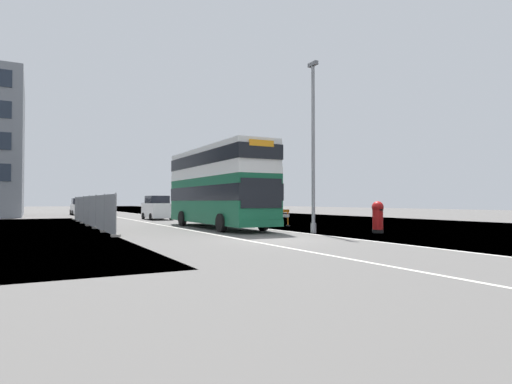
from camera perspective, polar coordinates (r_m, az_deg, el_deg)
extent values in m
cube|color=#565451|center=(18.41, 2.02, -6.59)|extent=(140.00, 280.00, 0.10)
cube|color=gray|center=(27.71, 27.08, -4.61)|extent=(20.00, 280.00, 0.05)
cube|color=#B2AFA8|center=(20.37, 10.62, -5.92)|extent=(0.24, 196.00, 0.01)
cube|color=silver|center=(17.93, -0.78, -6.58)|extent=(0.16, 168.00, 0.01)
cube|color=#145638|center=(26.80, -5.11, -1.10)|extent=(2.57, 11.39, 2.76)
cube|color=silver|center=(26.85, -5.11, 2.28)|extent=(2.57, 11.39, 0.40)
cube|color=silver|center=(26.92, -5.10, 4.23)|extent=(2.55, 11.28, 1.44)
cube|color=black|center=(26.80, -5.11, -0.22)|extent=(2.60, 11.51, 0.88)
cube|color=black|center=(26.92, -5.10, 4.23)|extent=(2.58, 11.45, 0.79)
cube|color=black|center=(21.64, 0.75, -0.16)|extent=(2.36, 0.06, 1.52)
cube|color=orange|center=(21.84, 0.75, 6.55)|extent=(1.41, 0.06, 0.32)
cube|color=#145638|center=(26.82, -5.12, -3.67)|extent=(2.60, 11.51, 0.36)
cylinder|color=black|center=(23.08, -4.66, -4.14)|extent=(0.30, 1.00, 1.00)
cylinder|color=black|center=(24.20, 0.94, -4.00)|extent=(0.30, 1.00, 1.00)
cylinder|color=black|center=(29.31, -9.81, -3.51)|extent=(0.30, 1.00, 1.00)
cylinder|color=black|center=(30.21, -5.17, -3.45)|extent=(0.30, 1.00, 1.00)
cylinder|color=gray|center=(22.74, 7.64, 5.66)|extent=(0.18, 0.18, 8.79)
cube|color=slate|center=(23.71, 7.60, 16.56)|extent=(0.20, 0.70, 0.20)
cylinder|color=gray|center=(22.62, 7.67, -4.82)|extent=(0.29, 0.29, 0.50)
cylinder|color=black|center=(23.42, 15.94, -5.05)|extent=(0.59, 0.59, 0.18)
cylinder|color=#B71414|center=(23.39, 15.93, -3.39)|extent=(0.55, 0.55, 1.18)
sphere|color=#B71414|center=(23.37, 15.93, -1.94)|extent=(0.61, 0.61, 0.61)
cube|color=black|center=(23.17, 16.41, -2.29)|extent=(0.22, 0.03, 0.07)
cube|color=orange|center=(28.38, 2.65, -2.55)|extent=(1.89, 0.45, 0.20)
cube|color=white|center=(28.39, 2.65, -3.20)|extent=(1.89, 0.45, 0.20)
cube|color=orange|center=(28.12, 0.99, -3.60)|extent=(0.08, 0.08, 1.02)
cube|color=black|center=(28.15, 0.99, -4.56)|extent=(0.22, 0.46, 0.08)
cube|color=orange|center=(28.69, 4.27, -3.55)|extent=(0.08, 0.08, 1.02)
cube|color=black|center=(28.71, 4.27, -4.49)|extent=(0.22, 0.46, 0.08)
cube|color=#A8AAAD|center=(22.65, -18.92, -2.78)|extent=(0.04, 3.26, 1.97)
cube|color=#A8AAAD|center=(26.01, -20.09, -2.56)|extent=(0.04, 3.26, 1.97)
cube|color=#A8AAAD|center=(29.38, -20.99, -2.40)|extent=(0.04, 3.26, 1.97)
cube|color=#A8AAAD|center=(32.76, -21.71, -2.26)|extent=(0.04, 3.26, 1.97)
cube|color=#A8AAAD|center=(36.14, -22.29, -2.16)|extent=(0.04, 3.26, 1.97)
cube|color=#A8AAAD|center=(39.52, -22.77, -2.07)|extent=(0.04, 3.26, 1.97)
cylinder|color=#939699|center=(20.97, -18.19, -2.91)|extent=(0.06, 0.06, 2.07)
cube|color=gray|center=(21.02, -18.21, -5.56)|extent=(0.44, 0.20, 0.12)
cylinder|color=#939699|center=(24.33, -19.54, -2.66)|extent=(0.06, 0.06, 2.07)
cube|color=gray|center=(24.37, -19.56, -4.95)|extent=(0.44, 0.20, 0.12)
cylinder|color=#939699|center=(27.69, -20.57, -2.47)|extent=(0.06, 0.06, 2.07)
cube|color=gray|center=(27.73, -20.58, -4.48)|extent=(0.44, 0.20, 0.12)
cylinder|color=#939699|center=(31.07, -21.37, -2.33)|extent=(0.06, 0.06, 2.07)
cube|color=gray|center=(31.10, -21.38, -4.12)|extent=(0.44, 0.20, 0.12)
cylinder|color=#939699|center=(34.45, -22.01, -2.21)|extent=(0.06, 0.06, 2.07)
cube|color=gray|center=(34.48, -22.03, -3.83)|extent=(0.44, 0.20, 0.12)
cylinder|color=#939699|center=(37.83, -22.54, -2.11)|extent=(0.06, 0.06, 2.07)
cube|color=gray|center=(37.86, -22.55, -3.58)|extent=(0.44, 0.20, 0.12)
cylinder|color=#939699|center=(41.22, -22.98, -2.03)|extent=(0.06, 0.06, 2.07)
cube|color=gray|center=(41.24, -23.00, -3.38)|extent=(0.44, 0.20, 0.12)
cube|color=silver|center=(40.18, -13.08, -2.40)|extent=(1.82, 4.54, 1.31)
cube|color=black|center=(40.17, -13.07, -0.98)|extent=(1.67, 2.50, 0.68)
cylinder|color=black|center=(41.79, -12.37, -3.09)|extent=(0.20, 0.60, 0.60)
cylinder|color=black|center=(41.34, -14.80, -3.10)|extent=(0.20, 0.60, 0.60)
cylinder|color=black|center=(39.08, -11.26, -3.23)|extent=(0.20, 0.60, 0.60)
cylinder|color=black|center=(38.60, -13.85, -3.24)|extent=(0.20, 0.60, 0.60)
cube|color=silver|center=(48.71, -21.23, -2.20)|extent=(1.78, 4.02, 1.21)
cube|color=black|center=(48.70, -21.22, -1.09)|extent=(1.63, 2.21, 0.67)
cylinder|color=black|center=(50.06, -20.39, -2.74)|extent=(0.20, 0.60, 0.60)
cylinder|color=black|center=(49.86, -22.42, -2.73)|extent=(0.20, 0.60, 0.60)
cylinder|color=black|center=(47.60, -20.00, -2.82)|extent=(0.20, 0.60, 0.60)
cylinder|color=black|center=(47.38, -22.13, -2.81)|extent=(0.20, 0.60, 0.60)
cube|color=silver|center=(56.82, -22.50, -2.09)|extent=(1.75, 4.35, 1.13)
cube|color=black|center=(56.81, -22.49, -1.15)|extent=(1.61, 2.39, 0.73)
cylinder|color=black|center=(58.26, -21.77, -2.51)|extent=(0.20, 0.60, 0.60)
cylinder|color=black|center=(58.10, -23.49, -2.49)|extent=(0.20, 0.60, 0.60)
cylinder|color=black|center=(55.58, -21.47, -2.57)|extent=(0.20, 0.60, 0.60)
cylinder|color=black|center=(55.41, -23.28, -2.56)|extent=(0.20, 0.60, 0.60)
cylinder|color=#4C3D2D|center=(51.15, -30.46, -0.78)|extent=(0.38, 0.38, 3.87)
cylinder|color=#4C3D2D|center=(51.22, -29.70, 0.93)|extent=(1.46, 0.30, 1.61)
cylinder|color=#4C3D2D|center=(52.10, -30.21, 1.80)|extent=(0.46, 1.89, 1.43)
cylinder|color=#4C3D2D|center=(51.55, -30.82, 1.17)|extent=(0.89, 0.86, 1.29)
cylinder|color=#4C3D2D|center=(50.35, -30.43, 1.45)|extent=(0.23, 1.79, 1.38)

